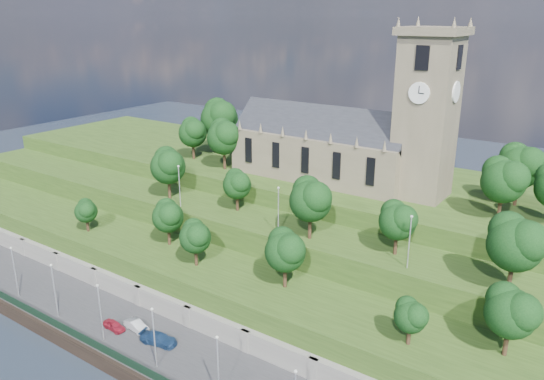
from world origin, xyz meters
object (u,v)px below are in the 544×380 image
Objects in this scene: car_left at (114,325)px; car_right at (159,339)px; car_middle at (137,326)px; church at (348,140)px.

car_left is 0.71× the size of car_right.
car_right is at bearing -90.00° from car_middle.
car_middle is (2.61, 1.66, 0.05)m from car_left.
car_middle is 0.80× the size of car_right.
car_middle is at bearing -105.39° from church.
car_middle is at bearing -54.02° from car_left.
car_left is at bearing 128.43° from car_middle.
car_left is 0.89× the size of car_middle.
car_right is (4.78, -0.50, 0.06)m from car_middle.
car_middle reaches higher than car_left.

